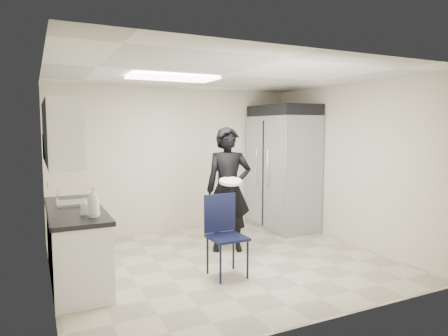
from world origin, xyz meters
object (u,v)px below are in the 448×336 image
commercial_fridge (283,173)px  folding_chair (227,238)px  lower_counter (76,246)px  man_tuxedo (228,190)px

commercial_fridge → folding_chair: (-2.04, -1.79, -0.55)m
lower_counter → folding_chair: (1.74, -0.71, 0.07)m
lower_counter → man_tuxedo: bearing=6.4°
lower_counter → man_tuxedo: (2.23, 0.25, 0.52)m
lower_counter → commercial_fridge: size_ratio=0.90×
folding_chair → man_tuxedo: (0.49, 0.96, 0.45)m
commercial_fridge → lower_counter: bearing=-164.1°
lower_counter → commercial_fridge: commercial_fridge is taller
lower_counter → commercial_fridge: (3.78, 1.07, 0.62)m
folding_chair → lower_counter: bearing=156.7°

